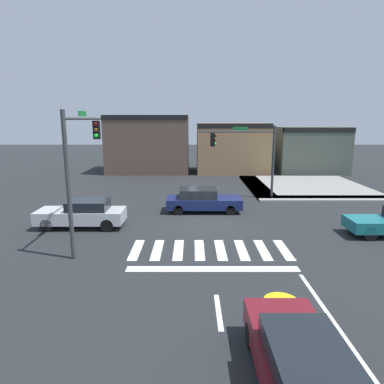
{
  "coord_description": "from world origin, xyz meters",
  "views": [
    {
      "loc": [
        -0.81,
        -18.82,
        5.75
      ],
      "look_at": [
        -0.76,
        1.9,
        1.29
      ],
      "focal_mm": 31.63,
      "sensor_mm": 36.0,
      "label": 1
    }
  ],
  "objects_px": {
    "car_maroon": "(302,366)",
    "car_silver": "(82,214)",
    "traffic_signal_southwest": "(81,152)",
    "traffic_signal_northeast": "(244,148)",
    "car_navy": "(201,200)"
  },
  "relations": [
    {
      "from": "car_navy",
      "to": "car_silver",
      "type": "distance_m",
      "value": 7.32
    },
    {
      "from": "car_navy",
      "to": "car_silver",
      "type": "relative_size",
      "value": 1.01
    },
    {
      "from": "traffic_signal_northeast",
      "to": "car_maroon",
      "type": "xyz_separation_m",
      "value": [
        -1.56,
        -18.45,
        -2.96
      ]
    },
    {
      "from": "car_navy",
      "to": "car_maroon",
      "type": "xyz_separation_m",
      "value": [
        1.63,
        -14.75,
        0.01
      ]
    },
    {
      "from": "traffic_signal_northeast",
      "to": "car_silver",
      "type": "relative_size",
      "value": 1.2
    },
    {
      "from": "traffic_signal_southwest",
      "to": "traffic_signal_northeast",
      "type": "xyz_separation_m",
      "value": [
        8.84,
        9.18,
        -0.59
      ]
    },
    {
      "from": "traffic_signal_southwest",
      "to": "car_navy",
      "type": "distance_m",
      "value": 8.64
    },
    {
      "from": "car_maroon",
      "to": "car_silver",
      "type": "bearing_deg",
      "value": 35.41
    },
    {
      "from": "car_maroon",
      "to": "car_navy",
      "type": "bearing_deg",
      "value": 6.29
    },
    {
      "from": "traffic_signal_southwest",
      "to": "traffic_signal_northeast",
      "type": "distance_m",
      "value": 12.76
    },
    {
      "from": "traffic_signal_northeast",
      "to": "car_silver",
      "type": "distance_m",
      "value": 12.32
    },
    {
      "from": "traffic_signal_southwest",
      "to": "traffic_signal_northeast",
      "type": "height_order",
      "value": "traffic_signal_southwest"
    },
    {
      "from": "traffic_signal_southwest",
      "to": "traffic_signal_northeast",
      "type": "relative_size",
      "value": 1.11
    },
    {
      "from": "traffic_signal_northeast",
      "to": "car_silver",
      "type": "bearing_deg",
      "value": 35.29
    },
    {
      "from": "traffic_signal_southwest",
      "to": "car_maroon",
      "type": "relative_size",
      "value": 1.35
    }
  ]
}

